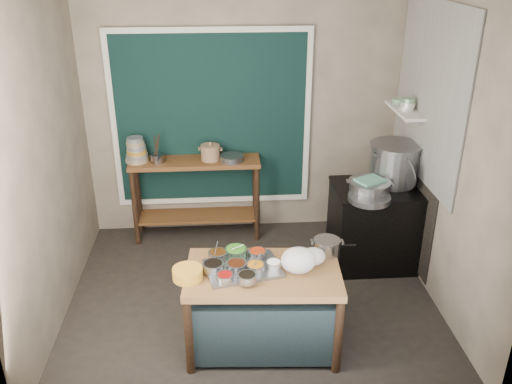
{
  "coord_description": "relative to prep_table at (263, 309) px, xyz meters",
  "views": [
    {
      "loc": [
        -0.27,
        -4.38,
        3.16
      ],
      "look_at": [
        0.06,
        0.25,
        1.01
      ],
      "focal_mm": 38.0,
      "sensor_mm": 36.0,
      "label": 1
    }
  ],
  "objects": [
    {
      "name": "prep_table",
      "position": [
        0.0,
        0.0,
        0.0
      ],
      "size": [
        1.29,
        0.8,
        0.75
      ],
      "primitive_type": "cube",
      "rotation": [
        0.0,
        0.0,
        -0.07
      ],
      "color": "brown",
      "rests_on": "floor"
    },
    {
      "name": "floor",
      "position": [
        -0.05,
        0.7,
        -0.39
      ],
      "size": [
        3.5,
        3.0,
        0.02
      ],
      "primitive_type": "cube",
      "color": "black",
      "rests_on": "ground"
    },
    {
      "name": "yellow_basin",
      "position": [
        -0.6,
        -0.06,
        0.42
      ],
      "size": [
        0.25,
        0.25,
        0.09
      ],
      "primitive_type": "cylinder",
      "rotation": [
        0.0,
        0.0,
        0.04
      ],
      "color": "gold",
      "rests_on": "prep_table"
    },
    {
      "name": "plastic_bag_a",
      "position": [
        0.28,
        -0.03,
        0.48
      ],
      "size": [
        0.31,
        0.27,
        0.21
      ],
      "primitive_type": "ellipsoid",
      "rotation": [
        0.0,
        0.0,
        -0.13
      ],
      "color": "white",
      "rests_on": "prep_table"
    },
    {
      "name": "ceramic_crock",
      "position": [
        -0.42,
        1.98,
        0.65
      ],
      "size": [
        0.25,
        0.25,
        0.15
      ],
      "primitive_type": null,
      "rotation": [
        0.0,
        0.0,
        -0.15
      ],
      "color": "#856348",
      "rests_on": "back_counter"
    },
    {
      "name": "condiment_bowls",
      "position": [
        -0.21,
        0.04,
        0.43
      ],
      "size": [
        0.63,
        0.54,
        0.08
      ],
      "color": "gray",
      "rests_on": "condiment_tray"
    },
    {
      "name": "right_wall",
      "position": [
        1.71,
        0.7,
        1.02
      ],
      "size": [
        0.02,
        3.0,
        2.8
      ],
      "primitive_type": "cube",
      "color": "gray",
      "rests_on": "floor"
    },
    {
      "name": "bowl_stack",
      "position": [
        -1.23,
        1.99,
        0.7
      ],
      "size": [
        0.25,
        0.25,
        0.28
      ],
      "color": "tan",
      "rests_on": "back_counter"
    },
    {
      "name": "back_wall",
      "position": [
        -0.05,
        2.21,
        1.02
      ],
      "size": [
        3.5,
        0.02,
        2.8
      ],
      "primitive_type": "cube",
      "color": "gray",
      "rests_on": "floor"
    },
    {
      "name": "condiment_tray",
      "position": [
        -0.16,
        0.03,
        0.39
      ],
      "size": [
        0.66,
        0.53,
        0.03
      ],
      "primitive_type": "cube",
      "rotation": [
        0.0,
        0.0,
        0.21
      ],
      "color": "gray",
      "rests_on": "prep_table"
    },
    {
      "name": "wall_shelf",
      "position": [
        1.58,
        1.55,
        1.23
      ],
      "size": [
        0.22,
        0.7,
        0.03
      ],
      "primitive_type": "cube",
      "color": "beige",
      "rests_on": "right_wall"
    },
    {
      "name": "stove_block",
      "position": [
        1.3,
        1.25,
        0.05
      ],
      "size": [
        0.9,
        0.68,
        0.85
      ],
      "primitive_type": "cube",
      "color": "black",
      "rests_on": "floor"
    },
    {
      "name": "green_cloth",
      "position": [
        1.15,
        1.11,
        0.65
      ],
      "size": [
        0.33,
        0.3,
        0.02
      ],
      "primitive_type": "cube",
      "rotation": [
        0.0,
        0.0,
        0.46
      ],
      "color": "#558F74",
      "rests_on": "steamer"
    },
    {
      "name": "stove_top",
      "position": [
        1.3,
        1.25,
        0.49
      ],
      "size": [
        0.92,
        0.69,
        0.03
      ],
      "primitive_type": "cube",
      "color": "black",
      "rests_on": "stove_block"
    },
    {
      "name": "tile_panel",
      "position": [
        1.69,
        1.25,
        1.48
      ],
      "size": [
        0.02,
        1.7,
        1.7
      ],
      "primitive_type": "cube",
      "color": "#B2B2AA",
      "rests_on": "right_wall"
    },
    {
      "name": "saucepan",
      "position": [
        0.56,
        0.24,
        0.44
      ],
      "size": [
        0.25,
        0.25,
        0.13
      ],
      "primitive_type": null,
      "rotation": [
        0.0,
        0.0,
        -0.07
      ],
      "color": "gray",
      "rests_on": "prep_table"
    },
    {
      "name": "stock_pot",
      "position": [
        1.47,
        1.38,
        0.72
      ],
      "size": [
        0.72,
        0.72,
        0.42
      ],
      "primitive_type": null,
      "rotation": [
        0.0,
        0.0,
        0.43
      ],
      "color": "gray",
      "rests_on": "stove_top"
    },
    {
      "name": "wide_bowl",
      "position": [
        -0.19,
        1.92,
        0.61
      ],
      "size": [
        0.31,
        0.31,
        0.07
      ],
      "primitive_type": "cylinder",
      "rotation": [
        0.0,
        0.0,
        0.2
      ],
      "color": "gray",
      "rests_on": "back_counter"
    },
    {
      "name": "curtain_panel",
      "position": [
        -0.4,
        2.17,
        0.98
      ],
      "size": [
        2.1,
        0.02,
        1.9
      ],
      "primitive_type": "cube",
      "color": "black",
      "rests_on": "back_wall"
    },
    {
      "name": "steamer",
      "position": [
        1.15,
        1.11,
        0.57
      ],
      "size": [
        0.53,
        0.53,
        0.14
      ],
      "primitive_type": null,
      "rotation": [
        0.0,
        0.0,
        -0.3
      ],
      "color": "gray",
      "rests_on": "stove_top"
    },
    {
      "name": "shallow_pan",
      "position": [
        1.11,
        0.96,
        0.53
      ],
      "size": [
        0.48,
        0.48,
        0.05
      ],
      "primitive_type": "cylinder",
      "rotation": [
        0.0,
        0.0,
        0.19
      ],
      "color": "gray",
      "rests_on": "stove_top"
    },
    {
      "name": "utensil_cup",
      "position": [
        -1.0,
        1.95,
        0.62
      ],
      "size": [
        0.19,
        0.19,
        0.1
      ],
      "primitive_type": "cylinder",
      "rotation": [
        0.0,
        0.0,
        -0.17
      ],
      "color": "gray",
      "rests_on": "back_counter"
    },
    {
      "name": "left_wall",
      "position": [
        -1.81,
        0.7,
        1.02
      ],
      "size": [
        0.02,
        3.0,
        2.8
      ],
      "primitive_type": "cube",
      "color": "gray",
      "rests_on": "floor"
    },
    {
      "name": "pot_lid",
      "position": [
        1.51,
        1.2,
        0.69
      ],
      "size": [
        0.21,
        0.4,
        0.38
      ],
      "primitive_type": "cylinder",
      "rotation": [
        0.0,
        1.36,
        0.31
      ],
      "color": "gray",
      "rests_on": "stove_top"
    },
    {
      "name": "soot_patch",
      "position": [
        1.69,
        1.35,
        0.32
      ],
      "size": [
        0.01,
        1.3,
        1.3
      ],
      "primitive_type": "cube",
      "color": "black",
      "rests_on": "right_wall"
    },
    {
      "name": "plastic_bag_b",
      "position": [
        0.42,
        0.07,
        0.45
      ],
      "size": [
        0.23,
        0.21,
        0.15
      ],
      "primitive_type": "ellipsoid",
      "rotation": [
        0.0,
        0.0,
        -0.25
      ],
      "color": "white",
      "rests_on": "prep_table"
    },
    {
      "name": "shelf_bowl_green",
      "position": [
        1.58,
        1.77,
        1.26
      ],
      "size": [
        0.18,
        0.18,
        0.05
      ],
      "primitive_type": "cylinder",
      "rotation": [
        0.0,
        0.0,
        0.34
      ],
      "color": "gray",
      "rests_on": "wall_shelf"
    },
    {
      "name": "back_counter",
      "position": [
        -0.6,
        1.98,
        0.1
      ],
      "size": [
        1.45,
        0.4,
        0.95
      ],
      "primitive_type": "cube",
      "color": "brown",
      "rests_on": "floor"
    },
    {
      "name": "curtain_frame",
      "position": [
        -0.4,
        2.16,
        0.98
      ],
      "size": [
        2.22,
        0.03,
        2.02
      ],
      "primitive_type": null,
      "color": "beige",
      "rests_on": "back_wall"
    },
    {
      "name": "shelf_bowl_stack",
      "position": [
        1.58,
        1.51,
        1.3
      ],
      "size": [
        0.15,
        0.15,
        0.12
      ],
      "color": "silver",
      "rests_on": "wall_shelf"
    }
  ]
}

